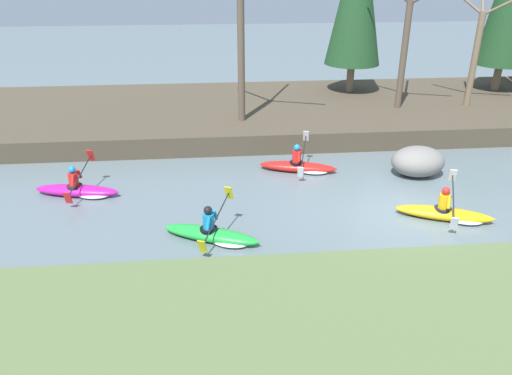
{
  "coord_description": "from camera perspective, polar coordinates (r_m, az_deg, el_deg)",
  "views": [
    {
      "loc": [
        -5.28,
        -12.56,
        6.95
      ],
      "look_at": [
        -4.01,
        1.07,
        0.55
      ],
      "focal_mm": 35.0,
      "sensor_mm": 36.0,
      "label": 1
    }
  ],
  "objects": [
    {
      "name": "ground_plane",
      "position": [
        15.3,
        15.52,
        -2.97
      ],
      "size": [
        90.0,
        90.0,
        0.0
      ],
      "primitive_type": "plane",
      "color": "slate"
    },
    {
      "name": "bare_tree_upstream",
      "position": [
        20.01,
        -1.67,
        17.05
      ],
      "size": [
        3.93,
        3.89,
        7.17
      ],
      "color": "brown",
      "rests_on": "riverbank_far"
    },
    {
      "name": "kayaker_far_back",
      "position": [
        16.74,
        -19.45,
        -0.26
      ],
      "size": [
        2.79,
        2.06,
        1.2
      ],
      "rotation": [
        0.0,
        0.0,
        -0.2
      ],
      "color": "#C61999",
      "rests_on": "ground"
    },
    {
      "name": "riverbank_far",
      "position": [
        23.59,
        7.9,
        8.69
      ],
      "size": [
        44.0,
        8.76,
        0.79
      ],
      "color": "#4C4233",
      "rests_on": "ground"
    },
    {
      "name": "kayaker_lead",
      "position": [
        15.41,
        21.11,
        -2.76
      ],
      "size": [
        2.74,
        2.0,
        1.2
      ],
      "rotation": [
        0.0,
        0.0,
        -0.37
      ],
      "color": "yellow",
      "rests_on": "ground"
    },
    {
      "name": "bare_tree_mid_downstream",
      "position": [
        24.27,
        23.89,
        14.4
      ],
      "size": [
        2.98,
        2.94,
        5.35
      ],
      "color": "#7A664C",
      "rests_on": "riverbank_far"
    },
    {
      "name": "kayaker_middle",
      "position": [
        17.63,
        5.17,
        2.43
      ],
      "size": [
        2.78,
        2.04,
        1.2
      ],
      "rotation": [
        0.0,
        0.0,
        -0.27
      ],
      "color": "red",
      "rests_on": "ground"
    },
    {
      "name": "kayaker_trailing",
      "position": [
        13.39,
        -4.74,
        -5.34
      ],
      "size": [
        2.72,
        1.97,
        1.2
      ],
      "rotation": [
        0.0,
        0.0,
        -0.41
      ],
      "color": "green",
      "rests_on": "ground"
    },
    {
      "name": "boulder_midstream",
      "position": [
        18.02,
        18.02,
        2.86
      ],
      "size": [
        1.83,
        1.43,
        1.03
      ],
      "color": "gray",
      "rests_on": "ground"
    },
    {
      "name": "bare_tree_mid_upstream",
      "position": [
        22.83,
        16.7,
        15.65
      ],
      "size": [
        3.31,
        3.27,
        5.98
      ],
      "color": "brown",
      "rests_on": "riverbank_far"
    },
    {
      "name": "riverbank_near",
      "position": [
        11.28,
        24.7,
        -14.02
      ],
      "size": [
        44.0,
        5.06,
        0.54
      ],
      "color": "#5B7042",
      "rests_on": "ground"
    }
  ]
}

